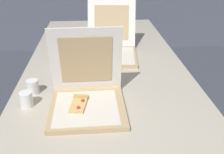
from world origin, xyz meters
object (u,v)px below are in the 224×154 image
object	(u,v)px
cup_white_near_left	(26,99)
cup_white_far	(74,44)
pizza_box_middle	(111,48)
cup_white_near_center	(33,87)
table	(107,79)
cup_white_mid	(58,63)
pizza_box_front	(87,97)

from	to	relation	value
cup_white_near_left	cup_white_far	bearing A→B (deg)	76.58
pizza_box_middle	cup_white_near_center	bearing A→B (deg)	-126.57
table	cup_white_near_center	size ratio (longest dim) A/B	32.63
cup_white_mid	cup_white_near_left	size ratio (longest dim) A/B	1.00
cup_white_far	pizza_box_front	bearing A→B (deg)	-82.11
table	cup_white_far	size ratio (longest dim) A/B	32.63
pizza_box_middle	cup_white_far	distance (m)	0.29
pizza_box_middle	cup_white_near_left	size ratio (longest dim) A/B	6.62
cup_white_far	cup_white_near_left	size ratio (longest dim) A/B	1.00
table	pizza_box_middle	xyz separation A→B (m)	(0.05, 0.27, 0.09)
pizza_box_middle	cup_white_mid	distance (m)	0.38
table	cup_white_near_center	xyz separation A→B (m)	(-0.38, -0.21, 0.08)
table	cup_white_near_center	distance (m)	0.45
pizza_box_front	pizza_box_middle	world-z (taller)	pizza_box_front
table	pizza_box_front	size ratio (longest dim) A/B	6.69
pizza_box_middle	cup_white_far	xyz separation A→B (m)	(-0.26, 0.14, -0.01)
cup_white_far	cup_white_near_center	bearing A→B (deg)	-105.35
cup_white_mid	pizza_box_front	bearing A→B (deg)	-67.38
pizza_box_front	cup_white_mid	xyz separation A→B (m)	(-0.18, 0.43, -0.02)
cup_white_near_center	pizza_box_middle	bearing A→B (deg)	48.33
table	cup_white_far	distance (m)	0.46
pizza_box_front	cup_white_near_center	bearing A→B (deg)	152.01
pizza_box_middle	table	bearing A→B (deg)	-94.54
cup_white_mid	cup_white_far	distance (m)	0.34
pizza_box_front	cup_white_near_left	xyz separation A→B (m)	(-0.28, 0.02, -0.02)
cup_white_near_center	cup_white_near_left	bearing A→B (deg)	-92.98
cup_white_far	table	bearing A→B (deg)	-62.21
cup_white_far	pizza_box_middle	bearing A→B (deg)	-27.82
pizza_box_middle	cup_white_near_center	distance (m)	0.64
pizza_box_middle	cup_white_near_left	world-z (taller)	pizza_box_middle
pizza_box_front	cup_white_mid	bearing A→B (deg)	112.03
cup_white_mid	pizza_box_middle	bearing A→B (deg)	29.80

